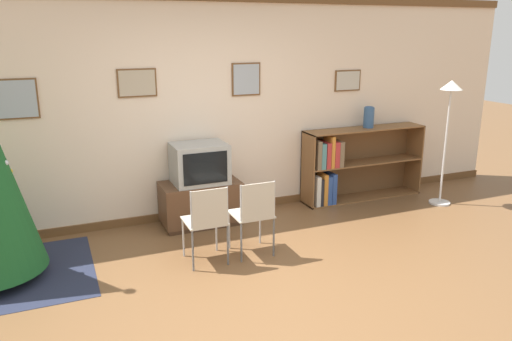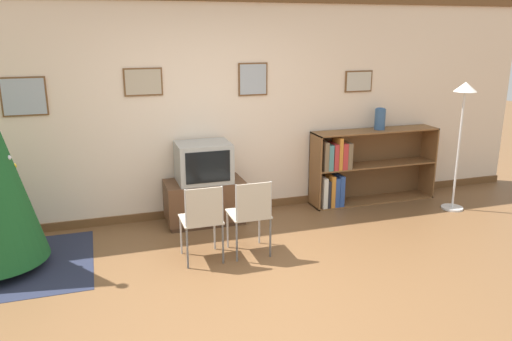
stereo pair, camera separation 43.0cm
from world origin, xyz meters
TOP-DOWN VIEW (x-y plane):
  - ground_plane at (0.00, 0.00)m, footprint 24.00×24.00m
  - wall_back at (-0.00, 2.24)m, footprint 9.15×0.11m
  - tv_console at (-0.13, 1.92)m, footprint 0.94×0.51m
  - television at (-0.13, 1.92)m, footprint 0.64×0.49m
  - folding_chair_left at (-0.38, 0.84)m, footprint 0.40×0.40m
  - folding_chair_right at (0.12, 0.84)m, footprint 0.40×0.40m
  - bookshelf at (1.95, 2.01)m, footprint 1.77×0.36m
  - vase at (2.31, 2.03)m, footprint 0.14×0.14m
  - standing_lamp at (3.09, 1.37)m, footprint 0.28×0.28m

SIDE VIEW (x-z plane):
  - ground_plane at x=0.00m, z-range 0.00..0.00m
  - tv_console at x=-0.13m, z-range 0.00..0.53m
  - folding_chair_left at x=-0.38m, z-range 0.06..0.88m
  - folding_chair_right at x=0.12m, z-range 0.06..0.88m
  - bookshelf at x=1.95m, z-range 0.00..0.99m
  - television at x=-0.13m, z-range 0.53..1.00m
  - vase at x=2.31m, z-range 1.00..1.29m
  - standing_lamp at x=3.09m, z-range 0.45..2.11m
  - wall_back at x=0.00m, z-range 0.00..2.70m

